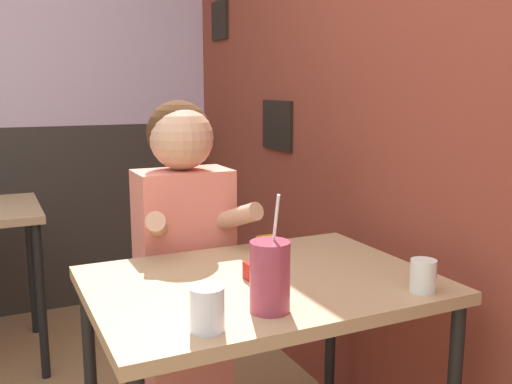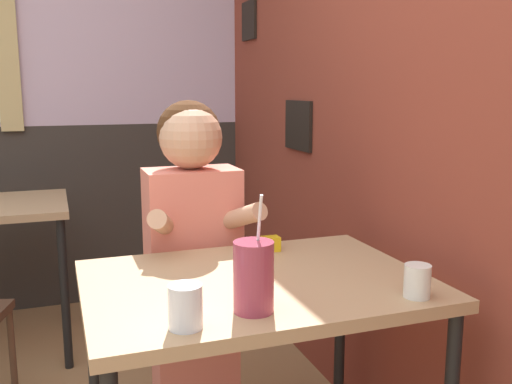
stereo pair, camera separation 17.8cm
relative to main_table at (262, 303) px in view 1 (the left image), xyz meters
The scene contains 9 objects.
brick_wall_right 1.25m from the main_table, 54.65° to the left, with size 0.08×4.37×2.70m.
back_wall 2.25m from the main_table, 105.39° to the left, with size 5.27×0.09×2.70m.
main_table is the anchor object (origin of this frame).
person_seated 0.51m from the main_table, 97.90° to the left, with size 0.42×0.42×1.28m.
cocktail_pitcher 0.30m from the main_table, 111.25° to the right, with size 0.10×0.10×0.30m.
glass_near_pitcher 0.41m from the main_table, 134.95° to the right, with size 0.08×0.08×0.10m.
glass_center 0.47m from the main_table, 38.63° to the right, with size 0.07×0.07×0.09m.
condiment_ketchup 0.10m from the main_table, 154.10° to the left, with size 0.06×0.04×0.05m.
condiment_mustard 0.31m from the main_table, 60.84° to the left, with size 0.06×0.04×0.05m.
Camera 1 is at (-0.14, -1.11, 1.32)m, focal length 40.00 mm.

